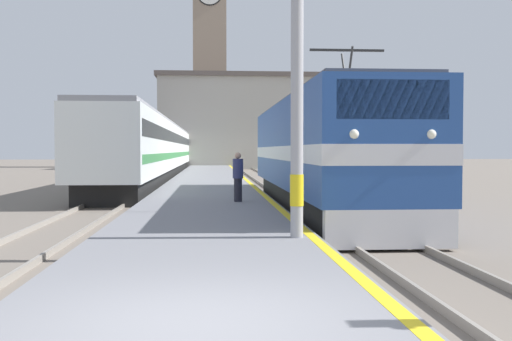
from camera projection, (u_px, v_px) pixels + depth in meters
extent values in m
plane|color=#70665B|center=(210.00, 185.00, 35.72)|extent=(200.00, 200.00, 0.00)
cube|color=slate|center=(209.00, 187.00, 30.73)|extent=(4.40, 140.00, 0.45)
cube|color=yellow|center=(249.00, 182.00, 30.87)|extent=(0.20, 140.00, 0.00)
cube|color=#70665B|center=(282.00, 190.00, 31.02)|extent=(2.84, 140.00, 0.02)
cube|color=gray|center=(268.00, 189.00, 30.96)|extent=(0.07, 140.00, 0.14)
cube|color=gray|center=(296.00, 189.00, 31.07)|extent=(0.07, 140.00, 0.14)
cube|color=#70665B|center=(135.00, 191.00, 30.46)|extent=(2.84, 140.00, 0.02)
cube|color=gray|center=(121.00, 190.00, 30.40)|extent=(0.07, 140.00, 0.14)
cube|color=gray|center=(149.00, 190.00, 30.51)|extent=(0.07, 140.00, 0.14)
cube|color=black|center=(319.00, 199.00, 20.44)|extent=(2.46, 15.36, 0.90)
cube|color=#23478C|center=(319.00, 145.00, 20.37)|extent=(2.90, 16.70, 2.78)
cube|color=silver|center=(319.00, 153.00, 20.38)|extent=(2.92, 16.72, 0.44)
cube|color=silver|center=(390.00, 229.00, 12.26)|extent=(2.75, 0.30, 0.81)
cube|color=black|center=(393.00, 99.00, 12.08)|extent=(2.32, 0.12, 0.80)
sphere|color=white|center=(354.00, 134.00, 12.01)|extent=(0.20, 0.20, 0.20)
sphere|color=white|center=(431.00, 134.00, 12.13)|extent=(0.20, 0.20, 0.20)
cube|color=#4C4C51|center=(319.00, 102.00, 20.32)|extent=(2.61, 15.86, 0.12)
cylinder|color=#333333|center=(350.00, 67.00, 15.80)|extent=(0.06, 0.63, 1.03)
cylinder|color=#333333|center=(344.00, 71.00, 16.49)|extent=(0.06, 0.63, 1.03)
cube|color=#262626|center=(347.00, 50.00, 16.13)|extent=(2.03, 0.08, 0.06)
cube|color=black|center=(161.00, 172.00, 45.76)|extent=(2.46, 48.51, 0.90)
cube|color=silver|center=(160.00, 147.00, 45.70)|extent=(2.90, 50.53, 2.89)
cube|color=black|center=(160.00, 139.00, 45.68)|extent=(2.92, 49.52, 0.64)
cube|color=#338442|center=(160.00, 154.00, 45.72)|extent=(2.92, 49.52, 0.36)
cube|color=gray|center=(160.00, 127.00, 45.65)|extent=(2.67, 50.53, 0.20)
cylinder|color=#9E9EA3|center=(297.00, 45.00, 11.26)|extent=(0.24, 0.24, 7.28)
cylinder|color=yellow|center=(297.00, 190.00, 11.35)|extent=(0.26, 0.26, 0.60)
cylinder|color=#23232D|center=(238.00, 190.00, 19.23)|extent=(0.26, 0.26, 0.75)
cylinder|color=navy|center=(238.00, 169.00, 19.21)|extent=(0.34, 0.34, 0.63)
sphere|color=tan|center=(238.00, 156.00, 19.20)|extent=(0.20, 0.20, 0.20)
cube|color=gray|center=(210.00, 71.00, 74.21)|extent=(4.04, 4.04, 23.86)
cube|color=#A8A399|center=(243.00, 124.00, 68.29)|extent=(18.83, 7.12, 10.11)
cube|color=#564C47|center=(243.00, 78.00, 68.11)|extent=(19.43, 7.72, 0.50)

